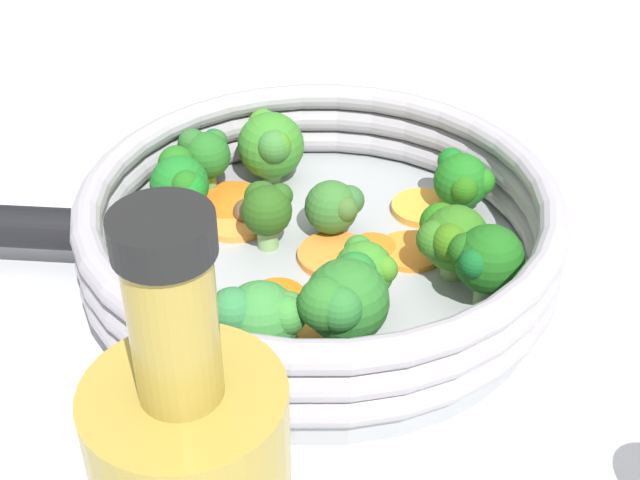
{
  "coord_description": "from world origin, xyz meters",
  "views": [
    {
      "loc": [
        -0.45,
        0.05,
        0.36
      ],
      "look_at": [
        0.0,
        0.0,
        0.03
      ],
      "focal_mm": 50.0,
      "sensor_mm": 36.0,
      "label": 1
    }
  ],
  "objects": [
    {
      "name": "broccoli_floret_4",
      "position": [
        0.1,
        0.02,
        0.05
      ],
      "size": [
        0.06,
        0.05,
        0.05
      ],
      "color": "#79A156",
      "rests_on": "skillet"
    },
    {
      "name": "broccoli_floret_10",
      "position": [
        0.02,
        0.03,
        0.05
      ],
      "size": [
        0.04,
        0.03,
        0.04
      ],
      "color": "#7FAA62",
      "rests_on": "skillet"
    },
    {
      "name": "carrot_slice_3",
      "position": [
        0.05,
        -0.08,
        0.02
      ],
      "size": [
        0.06,
        0.06,
        0.01
      ],
      "primitive_type": "cylinder",
      "rotation": [
        0.0,
        0.0,
        2.36
      ],
      "color": "orange",
      "rests_on": "skillet"
    },
    {
      "name": "broccoli_floret_0",
      "position": [
        -0.09,
        -0.0,
        0.05
      ],
      "size": [
        0.06,
        0.05,
        0.06
      ],
      "color": "#70A359",
      "rests_on": "skillet"
    },
    {
      "name": "carrot_slice_10",
      "position": [
        0.05,
        0.05,
        0.02
      ],
      "size": [
        0.06,
        0.06,
        0.0
      ],
      "primitive_type": "cylinder",
      "rotation": [
        0.0,
        0.0,
        0.48
      ],
      "color": "orange",
      "rests_on": "skillet"
    },
    {
      "name": "broccoli_floret_7",
      "position": [
        0.04,
        -0.1,
        0.04
      ],
      "size": [
        0.04,
        0.04,
        0.04
      ],
      "color": "#70A25F",
      "rests_on": "skillet"
    },
    {
      "name": "broccoli_floret_5",
      "position": [
        -0.05,
        -0.09,
        0.05
      ],
      "size": [
        0.04,
        0.04,
        0.05
      ],
      "color": "#6C9458",
      "rests_on": "skillet"
    },
    {
      "name": "broccoli_floret_8",
      "position": [
        -0.08,
        0.04,
        0.04
      ],
      "size": [
        0.04,
        0.05,
        0.05
      ],
      "color": "#6D9D54",
      "rests_on": "skillet"
    },
    {
      "name": "carrot_slice_2",
      "position": [
        -0.02,
        0.09,
        0.02
      ],
      "size": [
        0.03,
        0.03,
        0.0
      ],
      "primitive_type": "cylinder",
      "rotation": [
        0.0,
        0.0,
        6.04
      ],
      "color": "orange",
      "rests_on": "skillet"
    },
    {
      "name": "skillet_rivet_right",
      "position": [
        -0.01,
        0.13,
        0.02
      ],
      "size": [
        0.01,
        0.01,
        0.01
      ],
      "primitive_type": "sphere",
      "color": "#989A9B",
      "rests_on": "skillet"
    },
    {
      "name": "carrot_slice_8",
      "position": [
        0.0,
        -0.01,
        0.02
      ],
      "size": [
        0.05,
        0.05,
        0.0
      ],
      "primitive_type": "cylinder",
      "rotation": [
        0.0,
        0.0,
        6.15
      ],
      "color": "orange",
      "rests_on": "skillet"
    },
    {
      "name": "carrot_slice_4",
      "position": [
        -0.04,
        0.03,
        0.02
      ],
      "size": [
        0.05,
        0.05,
        0.0
      ],
      "primitive_type": "cylinder",
      "rotation": [
        0.0,
        0.0,
        3.67
      ],
      "color": "orange",
      "rests_on": "skillet"
    },
    {
      "name": "carrot_slice_9",
      "position": [
        0.01,
        -0.04,
        0.02
      ],
      "size": [
        0.04,
        0.04,
        0.0
      ],
      "primitive_type": "cylinder",
      "rotation": [
        0.0,
        0.0,
        5.83
      ],
      "color": "orange",
      "rests_on": "skillet"
    },
    {
      "name": "carrot_slice_5",
      "position": [
        -0.07,
        0.0,
        0.02
      ],
      "size": [
        0.05,
        0.05,
        0.01
      ],
      "primitive_type": "cylinder",
      "rotation": [
        0.0,
        0.0,
        1.69
      ],
      "color": "orange",
      "rests_on": "skillet"
    },
    {
      "name": "broccoli_floret_6",
      "position": [
        0.03,
        -0.01,
        0.04
      ],
      "size": [
        0.04,
        0.04,
        0.04
      ],
      "color": "#78945F",
      "rests_on": "skillet"
    },
    {
      "name": "broccoli_floret_9",
      "position": [
        0.06,
        0.09,
        0.04
      ],
      "size": [
        0.05,
        0.04,
        0.05
      ],
      "color": "#6A9854",
      "rests_on": "skillet"
    },
    {
      "name": "skillet_rivet_left",
      "position": [
        0.05,
        0.12,
        0.02
      ],
      "size": [
        0.01,
        0.01,
        0.01
      ],
      "primitive_type": "sphere",
      "color": "#90959D",
      "rests_on": "skillet"
    },
    {
      "name": "skillet",
      "position": [
        0.0,
        0.0,
        0.01
      ],
      "size": [
        0.28,
        0.28,
        0.02
      ],
      "primitive_type": "cylinder",
      "color": "#939699",
      "rests_on": "ground_plane"
    },
    {
      "name": "carrot_slice_6",
      "position": [
        0.07,
        0.05,
        0.02
      ],
      "size": [
        0.06,
        0.06,
        0.01
      ],
      "primitive_type": "cylinder",
      "rotation": [
        0.0,
        0.0,
        3.49
      ],
      "color": "orange",
      "rests_on": "skillet"
    },
    {
      "name": "broccoli_floret_2",
      "position": [
        -0.02,
        -0.08,
        0.05
      ],
      "size": [
        0.05,
        0.05,
        0.05
      ],
      "color": "#7E9E5C",
      "rests_on": "skillet"
    },
    {
      "name": "carrot_slice_1",
      "position": [
        -0.01,
        -0.02,
        0.02
      ],
      "size": [
        0.03,
        0.03,
        0.0
      ],
      "primitive_type": "cylinder",
      "rotation": [
        0.0,
        0.0,
        0.04
      ],
      "color": "orange",
      "rests_on": "skillet"
    },
    {
      "name": "carrot_slice_7",
      "position": [
        -0.05,
        0.04,
        0.02
      ],
      "size": [
        0.05,
        0.05,
        0.0
      ],
      "primitive_type": "cylinder",
      "rotation": [
        0.0,
        0.0,
        4.52
      ],
      "color": "#F89542",
      "rests_on": "skillet"
    },
    {
      "name": "mushroom_piece_0",
      "position": [
        0.05,
        0.04,
        0.02
      ],
      "size": [
        0.02,
        0.02,
        0.01
      ],
      "primitive_type": "ellipsoid",
      "rotation": [
        0.0,
        0.0,
        0.03
      ],
      "color": "brown",
      "rests_on": "skillet"
    },
    {
      "name": "skillet_rim_wall",
      "position": [
        0.0,
        0.0,
        0.04
      ],
      "size": [
        0.3,
        0.3,
        0.05
      ],
      "color": "#9A949C",
      "rests_on": "skillet"
    },
    {
      "name": "carrot_slice_0",
      "position": [
        -0.0,
        -0.06,
        0.02
      ],
      "size": [
        0.05,
        0.05,
        0.0
      ],
      "primitive_type": "cylinder",
      "rotation": [
        0.0,
        0.0,
        4.59
      ],
      "color": "orange",
      "rests_on": "skillet"
    },
    {
      "name": "broccoli_floret_3",
      "position": [
        0.09,
        0.07,
        0.05
      ],
      "size": [
        0.03,
        0.04,
        0.05
      ],
      "color": "#609345",
      "rests_on": "skillet"
    },
    {
      "name": "ground_plane",
      "position": [
        0.0,
        0.0,
        0.0
      ],
      "size": [
        4.0,
        4.0,
        0.0
      ],
      "primitive_type": "plane",
      "color": "#B8BABF"
    },
    {
      "name": "broccoli_floret_1",
      "position": [
        -0.05,
        -0.02,
        0.04
      ],
      "size": [
        0.04,
        0.04,
        0.04
      ],
      "color": "#82B36F",
      "rests_on": "skillet"
    }
  ]
}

